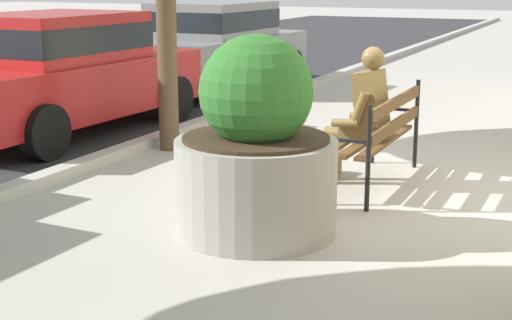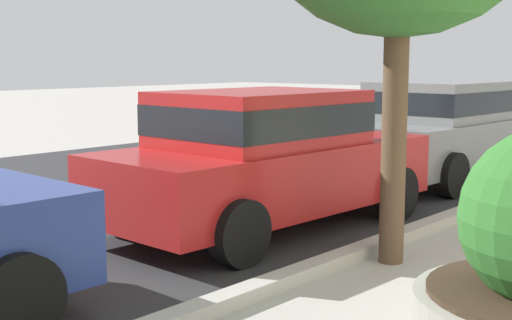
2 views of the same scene
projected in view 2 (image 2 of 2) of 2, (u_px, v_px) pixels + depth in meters
The scene contains 4 objects.
street_surface at pixel (58, 201), 9.56m from camera, with size 60.00×9.00×0.01m, color #2D2D30.
curb_stone at pixel (339, 259), 6.56m from camera, with size 60.00×0.20×0.12m, color #B2AFA8.
parked_car_red at pixel (265, 155), 7.89m from camera, with size 4.16×2.05×1.56m.
parked_car_grey at pixel (443, 127), 11.13m from camera, with size 4.16×2.05×1.56m.
Camera 2 is at (-5.31, -0.69, 1.89)m, focal length 49.48 mm.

